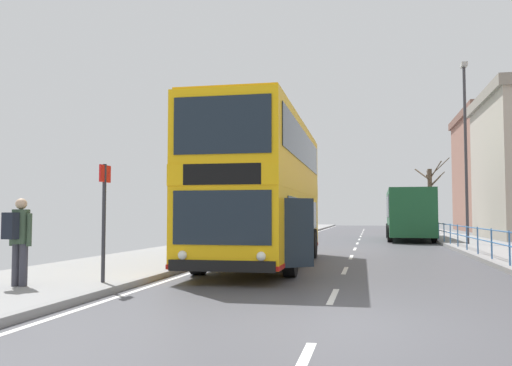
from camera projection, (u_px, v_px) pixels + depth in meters
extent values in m
cube|color=#45454A|center=(321.00, 326.00, 7.63)|extent=(8.40, 140.00, 0.06)
cube|color=silver|center=(301.00, 366.00, 5.48)|extent=(0.12, 2.00, 0.00)
cube|color=silver|center=(333.00, 296.00, 10.17)|extent=(0.12, 2.00, 0.00)
cube|color=silver|center=(345.00, 270.00, 14.86)|extent=(0.12, 2.00, 0.00)
cube|color=silver|center=(351.00, 257.00, 19.55)|extent=(0.12, 2.00, 0.00)
cube|color=silver|center=(355.00, 249.00, 24.23)|extent=(0.12, 2.00, 0.00)
cube|color=silver|center=(357.00, 243.00, 28.92)|extent=(0.12, 2.00, 0.00)
cube|color=silver|center=(359.00, 239.00, 33.61)|extent=(0.12, 2.00, 0.00)
cube|color=silver|center=(361.00, 236.00, 38.29)|extent=(0.12, 2.00, 0.00)
cube|color=silver|center=(362.00, 234.00, 42.98)|extent=(0.12, 2.00, 0.00)
cube|color=silver|center=(363.00, 232.00, 47.67)|extent=(0.12, 2.00, 0.00)
cube|color=silver|center=(363.00, 231.00, 52.35)|extent=(0.12, 2.00, 0.00)
cube|color=silver|center=(364.00, 229.00, 57.04)|extent=(0.12, 2.00, 0.00)
cube|color=silver|center=(69.00, 313.00, 8.45)|extent=(0.12, 133.00, 0.00)
cube|color=gray|center=(49.00, 308.00, 8.53)|extent=(0.20, 140.00, 0.14)
cube|color=#F4B20F|center=(264.00, 224.00, 16.40)|extent=(2.61, 10.04, 1.82)
cube|color=#F4B20F|center=(264.00, 186.00, 16.46)|extent=(2.62, 10.09, 0.48)
cube|color=#F4B20F|center=(264.00, 151.00, 16.53)|extent=(2.61, 10.04, 1.66)
cube|color=#D0970D|center=(264.00, 123.00, 16.58)|extent=(2.53, 9.74, 0.08)
cube|color=#19232D|center=(221.00, 218.00, 11.49)|extent=(2.17, 0.06, 1.17)
cube|color=black|center=(222.00, 174.00, 11.54)|extent=(1.73, 0.05, 0.46)
cube|color=#19232D|center=(222.00, 125.00, 11.61)|extent=(2.17, 0.06, 1.26)
cube|color=black|center=(221.00, 266.00, 11.43)|extent=(2.35, 0.11, 0.24)
cube|color=#B2140F|center=(264.00, 252.00, 16.35)|extent=(2.64, 10.09, 0.10)
cube|color=#19232D|center=(305.00, 215.00, 16.41)|extent=(0.13, 7.81, 0.95)
cube|color=#19232D|center=(304.00, 148.00, 16.29)|extent=(0.15, 9.01, 1.00)
cube|color=#19232D|center=(226.00, 215.00, 16.90)|extent=(0.13, 7.81, 0.95)
cube|color=#19232D|center=(224.00, 150.00, 16.77)|extent=(0.15, 9.01, 1.00)
sphere|color=white|center=(261.00, 256.00, 11.26)|extent=(0.20, 0.20, 0.20)
sphere|color=white|center=(182.00, 255.00, 11.60)|extent=(0.20, 0.20, 0.20)
cube|color=#19232D|center=(298.00, 233.00, 12.22)|extent=(0.67, 0.50, 1.57)
cube|color=black|center=(285.00, 232.00, 12.58)|extent=(0.11, 0.90, 1.57)
cylinder|color=black|center=(290.00, 256.00, 13.38)|extent=(0.31, 1.04, 1.04)
cylinder|color=black|center=(199.00, 254.00, 13.83)|extent=(0.31, 1.04, 1.04)
cylinder|color=black|center=(312.00, 243.00, 19.16)|extent=(0.31, 1.04, 1.04)
cylinder|color=black|center=(247.00, 243.00, 19.62)|extent=(0.31, 1.04, 1.04)
cube|color=#19512D|center=(409.00, 213.00, 32.97)|extent=(2.62, 9.74, 2.69)
cube|color=#19232D|center=(388.00, 207.00, 33.27)|extent=(0.15, 8.25, 1.29)
cube|color=#19232D|center=(430.00, 206.00, 32.72)|extent=(0.15, 8.25, 1.29)
cube|color=#19232D|center=(405.00, 209.00, 37.72)|extent=(2.13, 0.06, 1.61)
cylinder|color=black|center=(388.00, 231.00, 35.94)|extent=(0.29, 0.96, 0.96)
cylinder|color=black|center=(425.00, 231.00, 35.41)|extent=(0.29, 0.96, 0.96)
cylinder|color=black|center=(390.00, 234.00, 30.20)|extent=(0.29, 0.96, 0.96)
cylinder|color=black|center=(434.00, 234.00, 29.67)|extent=(0.29, 0.96, 0.96)
cylinder|color=#386BA8|center=(510.00, 248.00, 14.84)|extent=(0.05, 0.05, 0.96)
cylinder|color=#386BA8|center=(492.00, 244.00, 17.05)|extent=(0.05, 0.05, 0.96)
cylinder|color=#386BA8|center=(478.00, 240.00, 19.25)|extent=(0.05, 0.05, 0.96)
cylinder|color=#386BA8|center=(467.00, 238.00, 21.46)|extent=(0.05, 0.05, 0.96)
cylinder|color=#386BA8|center=(458.00, 236.00, 23.66)|extent=(0.05, 0.05, 0.96)
cylinder|color=#386BA8|center=(450.00, 234.00, 25.87)|extent=(0.05, 0.05, 0.96)
cylinder|color=#386BA8|center=(444.00, 232.00, 28.07)|extent=(0.05, 0.05, 0.96)
cylinder|color=#386BA8|center=(439.00, 231.00, 30.28)|extent=(0.05, 0.05, 0.96)
cylinder|color=#386BA8|center=(434.00, 230.00, 32.48)|extent=(0.05, 0.05, 0.96)
cylinder|color=#386BA8|center=(430.00, 229.00, 34.69)|extent=(0.05, 0.05, 0.96)
cylinder|color=#386BA8|center=(466.00, 227.00, 21.48)|extent=(0.04, 27.10, 0.04)
cylinder|color=#386BA8|center=(467.00, 237.00, 21.46)|extent=(0.04, 27.10, 0.04)
cylinder|color=#383842|center=(16.00, 264.00, 10.62)|extent=(0.18, 0.18, 0.87)
cylinder|color=#383842|center=(23.00, 264.00, 10.55)|extent=(0.18, 0.18, 0.87)
cylinder|color=#384C38|center=(21.00, 227.00, 10.62)|extent=(0.39, 0.39, 0.68)
cylinder|color=#384C38|center=(12.00, 230.00, 10.70)|extent=(0.12, 0.12, 0.64)
cylinder|color=#384C38|center=(29.00, 230.00, 10.54)|extent=(0.12, 0.12, 0.64)
sphere|color=tan|center=(21.00, 204.00, 10.65)|extent=(0.25, 0.25, 0.22)
cube|color=black|center=(10.00, 226.00, 10.38)|extent=(0.31, 0.22, 0.51)
cylinder|color=#2D2D33|center=(104.00, 223.00, 11.23)|extent=(0.08, 0.08, 2.46)
cube|color=red|center=(105.00, 174.00, 11.31)|extent=(0.04, 0.44, 0.36)
cylinder|color=#38383D|center=(466.00, 155.00, 26.16)|extent=(0.14, 0.14, 8.61)
cube|color=#B2B2AD|center=(464.00, 65.00, 26.42)|extent=(0.28, 0.60, 0.20)
cylinder|color=#4C3D2D|center=(430.00, 201.00, 42.39)|extent=(0.34, 0.34, 5.01)
cylinder|color=#4C3D2D|center=(435.00, 181.00, 41.97)|extent=(0.85, 1.02, 0.95)
cylinder|color=#4C3D2D|center=(435.00, 170.00, 42.19)|extent=(0.94, 0.63, 1.45)
cylinder|color=#4C3D2D|center=(439.00, 167.00, 42.19)|extent=(1.51, 0.49, 1.48)
cylinder|color=#4C3D2D|center=(428.00, 179.00, 43.41)|extent=(0.09, 1.90, 1.51)
cylinder|color=#4C3D2D|center=(428.00, 180.00, 42.01)|extent=(0.47, 1.14, 0.74)
cylinder|color=#4C3D2D|center=(437.00, 179.00, 42.33)|extent=(1.17, 0.17, 1.15)
cylinder|color=#4C3D2D|center=(422.00, 174.00, 43.42)|extent=(1.08, 1.74, 1.09)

